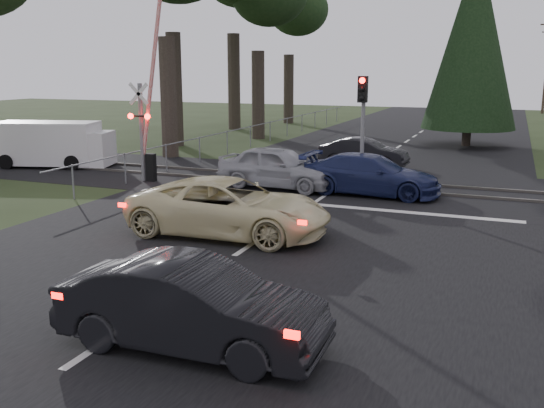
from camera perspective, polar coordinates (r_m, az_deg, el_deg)
The scene contains 17 objects.
ground at distance 12.63m, azimuth -7.85°, elevation -7.70°, with size 120.00×120.00×0.00m, color #263216.
road at distance 21.56m, azimuth 5.26°, elevation 0.95°, with size 14.00×100.00×0.01m, color black.
rail_corridor at distance 23.45m, azimuth 6.65°, elevation 1.88°, with size 120.00×8.00×0.01m, color black.
stop_line at distance 19.87m, azimuth 3.79°, elevation -0.01°, with size 13.00×0.35×0.00m, color silver.
rail_near at distance 22.68m, azimuth 6.12°, elevation 1.63°, with size 120.00×0.12×0.10m, color #59544C.
rail_far at distance 24.20m, azimuth 7.15°, elevation 2.31°, with size 120.00×0.12×0.10m, color #59544C.
crossing_signal at distance 24.11m, azimuth -11.73°, elevation 6.92°, with size 1.62×0.38×6.96m.
traffic_signal_center at distance 21.57m, azimuth 8.50°, elevation 8.39°, with size 0.32×0.48×4.10m.
euc_tree_e at distance 49.52m, azimuth 1.62°, elevation 18.65°, with size 6.00×6.00×13.20m.
conifer_tree at distance 36.38m, azimuth 18.42°, elevation 14.62°, with size 5.20×5.20×11.00m.
fence_left at distance 35.78m, azimuth -1.08°, elevation 5.68°, with size 0.10×36.00×1.20m, color slate, non-canonical shape.
cream_coupe at distance 16.13m, azimuth -4.04°, elevation -0.32°, with size 2.49×5.41×1.50m, color beige.
dark_hatchback at distance 9.74m, azimuth -7.58°, elevation -9.52°, with size 1.50×4.31×1.42m, color black.
silver_car at distance 22.42m, azimuth 0.59°, elevation 3.47°, with size 1.84×4.57×1.56m, color #9B9CA2.
blue_sedan at distance 21.56m, azimuth 9.28°, elevation 2.73°, with size 1.98×4.86×1.41m, color #19214C.
dark_car_far at distance 27.56m, azimuth 8.65°, elevation 4.78°, with size 1.36×3.91×1.29m, color black.
white_van at distance 29.02m, azimuth -19.71°, elevation 5.32°, with size 5.46×3.21×2.01m.
Camera 1 is at (5.91, -10.26, 4.38)m, focal length 40.00 mm.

